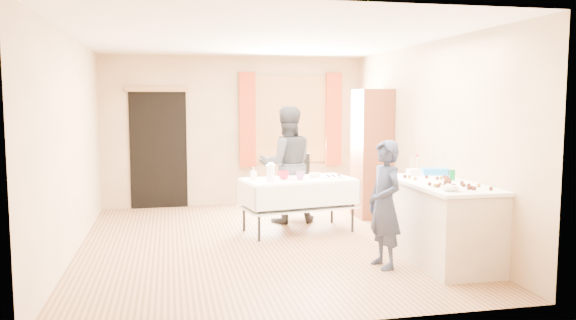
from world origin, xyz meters
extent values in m
cube|color=#9E7047|center=(0.00, 0.00, -0.01)|extent=(4.50, 5.50, 0.02)
cube|color=white|center=(0.00, 0.00, 2.61)|extent=(4.50, 5.50, 0.02)
cube|color=tan|center=(0.00, 2.76, 1.30)|extent=(4.50, 0.02, 2.60)
cube|color=tan|center=(0.00, -2.76, 1.30)|extent=(4.50, 0.02, 2.60)
cube|color=tan|center=(-2.26, 0.00, 1.30)|extent=(0.02, 5.50, 2.60)
cube|color=tan|center=(2.26, 0.00, 1.30)|extent=(0.02, 5.50, 2.60)
cube|color=olive|center=(1.00, 2.72, 1.50)|extent=(1.32, 0.06, 1.52)
cube|color=white|center=(1.00, 2.71, 1.50)|extent=(1.20, 0.02, 1.40)
cube|color=#A5381A|center=(0.22, 2.67, 1.50)|extent=(0.28, 0.06, 1.65)
cube|color=#A5381A|center=(1.78, 2.67, 1.50)|extent=(0.28, 0.06, 1.65)
cube|color=black|center=(-1.30, 2.73, 1.00)|extent=(0.95, 0.04, 2.00)
cube|color=olive|center=(-1.30, 2.70, 2.02)|extent=(1.05, 0.06, 0.08)
cube|color=brown|center=(1.99, 1.27, 1.00)|extent=(0.50, 0.60, 2.01)
cube|color=beige|center=(1.89, -1.26, 0.43)|extent=(0.72, 1.60, 0.86)
cube|color=white|center=(1.89, -1.26, 0.89)|extent=(0.79, 1.66, 0.04)
cube|color=white|center=(0.62, 0.50, 0.73)|extent=(1.62, 1.01, 0.04)
cube|color=black|center=(0.85, 1.57, 0.43)|extent=(0.50, 0.50, 0.06)
cube|color=black|center=(0.90, 1.75, 0.69)|extent=(0.40, 0.15, 0.58)
imported|color=#1E2540|center=(1.17, -1.34, 0.70)|extent=(0.62, 0.50, 1.40)
imported|color=black|center=(0.60, 1.15, 0.87)|extent=(0.85, 0.66, 1.75)
cylinder|color=#097D33|center=(2.08, -1.13, 0.97)|extent=(0.08, 0.08, 0.12)
imported|color=white|center=(1.68, -1.83, 0.93)|extent=(0.32, 0.32, 0.05)
cube|color=white|center=(1.82, -0.64, 0.95)|extent=(0.16, 0.12, 0.08)
cube|color=blue|center=(2.11, -0.61, 0.95)|extent=(0.34, 0.27, 0.08)
cylinder|color=silver|center=(0.20, 0.32, 0.86)|extent=(0.12, 0.12, 0.22)
imported|color=red|center=(0.42, 0.49, 0.81)|extent=(0.26, 0.26, 0.11)
imported|color=red|center=(0.62, 0.37, 0.81)|extent=(0.15, 0.15, 0.12)
imported|color=white|center=(0.90, 0.62, 0.78)|extent=(0.21, 0.21, 0.05)
cube|color=white|center=(1.13, 0.46, 0.76)|extent=(0.34, 0.31, 0.02)
imported|color=white|center=(0.01, 0.58, 0.83)|extent=(0.10, 0.10, 0.16)
sphere|color=#3F2314|center=(1.64, -1.59, 0.93)|extent=(0.04, 0.04, 0.04)
sphere|color=#34140C|center=(1.82, -1.66, 0.93)|extent=(0.04, 0.04, 0.04)
sphere|color=#34140C|center=(1.86, -1.39, 0.93)|extent=(0.04, 0.04, 0.04)
sphere|color=#34140C|center=(1.74, -1.84, 0.93)|extent=(0.04, 0.04, 0.04)
sphere|color=#34140C|center=(1.92, -1.38, 0.93)|extent=(0.04, 0.04, 0.04)
sphere|color=#34140C|center=(1.93, -1.86, 0.93)|extent=(0.04, 0.04, 0.04)
sphere|color=#3F2314|center=(1.66, -0.89, 0.93)|extent=(0.04, 0.04, 0.04)
sphere|color=#34140C|center=(1.97, -1.68, 0.93)|extent=(0.04, 0.04, 0.04)
sphere|color=#34140C|center=(1.91, -1.32, 0.93)|extent=(0.04, 0.04, 0.04)
sphere|color=#34140C|center=(1.95, -1.62, 0.93)|extent=(0.04, 0.04, 0.04)
sphere|color=#34140C|center=(1.85, -0.94, 0.93)|extent=(0.04, 0.04, 0.04)
sphere|color=#34140C|center=(1.72, -1.62, 0.93)|extent=(0.04, 0.04, 0.04)
sphere|color=#3F2314|center=(1.65, -1.06, 0.93)|extent=(0.04, 0.04, 0.04)
sphere|color=#34140C|center=(1.96, -1.20, 0.93)|extent=(0.04, 0.04, 0.04)
sphere|color=#34140C|center=(2.06, -1.05, 0.93)|extent=(0.04, 0.04, 0.04)
sphere|color=#34140C|center=(1.66, -1.61, 0.93)|extent=(0.04, 0.04, 0.04)
sphere|color=#34140C|center=(1.93, -1.06, 0.93)|extent=(0.04, 0.04, 0.04)
sphere|color=#34140C|center=(1.70, -1.85, 0.93)|extent=(0.04, 0.04, 0.04)
sphere|color=#3F2314|center=(2.09, -1.68, 0.93)|extent=(0.04, 0.04, 0.04)
sphere|color=#34140C|center=(2.09, -1.91, 0.93)|extent=(0.04, 0.04, 0.04)
sphere|color=#34140C|center=(1.95, -1.84, 0.93)|extent=(0.04, 0.04, 0.04)
sphere|color=#34140C|center=(2.02, -1.46, 0.93)|extent=(0.04, 0.04, 0.04)
sphere|color=#34140C|center=(1.90, -1.82, 0.93)|extent=(0.04, 0.04, 0.04)
sphere|color=#34140C|center=(1.62, -0.84, 0.93)|extent=(0.04, 0.04, 0.04)
sphere|color=#3F2314|center=(1.98, -1.05, 0.93)|extent=(0.04, 0.04, 0.04)
sphere|color=#34140C|center=(1.99, -1.65, 0.93)|extent=(0.04, 0.04, 0.04)
sphere|color=#34140C|center=(1.94, -1.81, 0.93)|extent=(0.04, 0.04, 0.04)
sphere|color=#34140C|center=(2.00, -1.20, 0.93)|extent=(0.04, 0.04, 0.04)
sphere|color=#34140C|center=(1.63, -1.47, 0.93)|extent=(0.04, 0.04, 0.04)
sphere|color=#34140C|center=(1.62, -0.83, 0.93)|extent=(0.04, 0.04, 0.04)
sphere|color=#3F2314|center=(1.73, -1.51, 0.93)|extent=(0.04, 0.04, 0.04)
sphere|color=#34140C|center=(1.97, -1.55, 0.93)|extent=(0.04, 0.04, 0.04)
sphere|color=#34140C|center=(2.07, -0.97, 0.93)|extent=(0.04, 0.04, 0.04)
sphere|color=#34140C|center=(1.83, -1.62, 0.93)|extent=(0.04, 0.04, 0.04)
camera|label=1|loc=(-1.12, -7.03, 1.82)|focal=35.00mm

